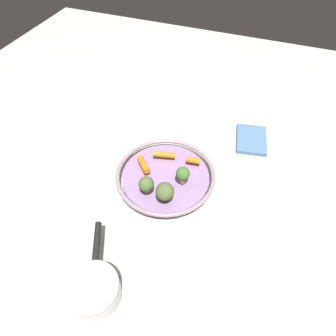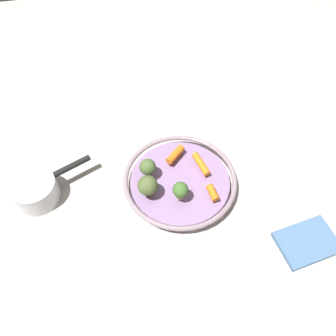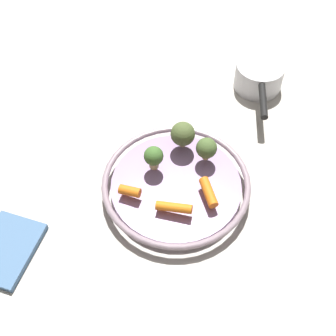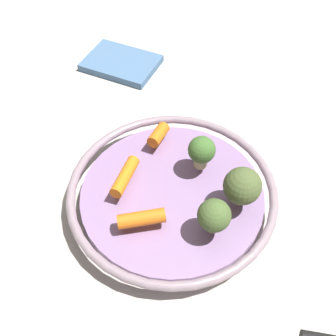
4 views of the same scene
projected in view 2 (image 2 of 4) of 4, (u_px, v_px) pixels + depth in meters
ground_plane at (180, 186)px, 0.94m from camera, size 2.13×2.13×0.00m
serving_bowl at (180, 182)px, 0.93m from camera, size 0.30×0.30×0.04m
baby_carrot_right at (201, 164)px, 0.93m from camera, size 0.04×0.07×0.02m
baby_carrot_center at (175, 155)px, 0.95m from camera, size 0.06×0.06×0.02m
baby_carrot_back at (213, 193)px, 0.87m from camera, size 0.03×0.05×0.02m
broccoli_floret_mid at (180, 190)px, 0.85m from camera, size 0.04×0.04×0.05m
broccoli_floret_large at (148, 167)px, 0.89m from camera, size 0.04×0.04×0.05m
broccoli_floret_small at (148, 186)px, 0.86m from camera, size 0.05×0.05×0.06m
saucepan at (36, 190)px, 0.90m from camera, size 0.21×0.13×0.07m
dish_towel at (307, 242)px, 0.84m from camera, size 0.16×0.12×0.01m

